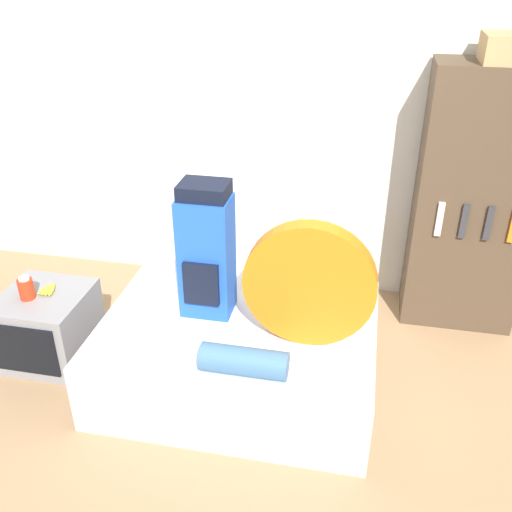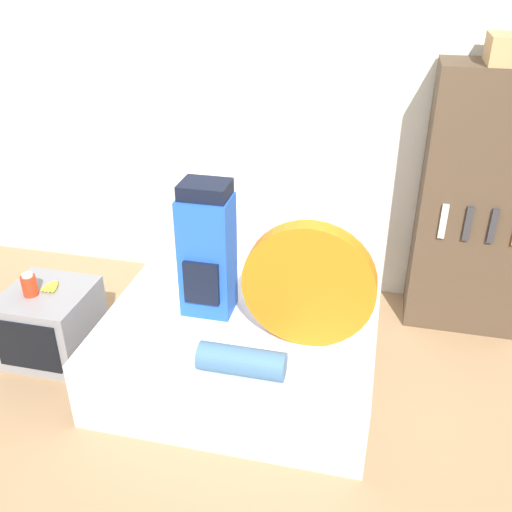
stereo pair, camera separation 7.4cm
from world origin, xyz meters
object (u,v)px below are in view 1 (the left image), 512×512
at_px(backpack, 206,252).
at_px(bookshelf, 473,202).
at_px(sleeping_roll, 244,362).
at_px(canister, 26,288).
at_px(tent_bag, 309,284).
at_px(television, 48,326).

distance_m(backpack, bookshelf, 1.82).
bearing_deg(sleeping_roll, canister, 165.26).
height_order(sleeping_roll, canister, canister).
xyz_separation_m(sleeping_roll, bookshelf, (1.23, 1.45, 0.38)).
relative_size(canister, bookshelf, 0.08).
height_order(backpack, canister, backpack).
xyz_separation_m(tent_bag, canister, (-1.74, 0.02, -0.26)).
height_order(canister, bookshelf, bookshelf).
relative_size(television, bookshelf, 0.31).
distance_m(television, canister, 0.31).
xyz_separation_m(television, canister, (-0.07, -0.04, 0.30)).
height_order(tent_bag, television, tent_bag).
bearing_deg(bookshelf, television, -158.69).
relative_size(tent_bag, bookshelf, 0.40).
relative_size(tent_bag, sleeping_roll, 1.58).
bearing_deg(backpack, canister, -172.45).
distance_m(sleeping_roll, canister, 1.51).
bearing_deg(television, tent_bag, -2.26).
xyz_separation_m(sleeping_roll, canister, (-1.46, 0.38, 0.02)).
height_order(tent_bag, bookshelf, bookshelf).
relative_size(backpack, tent_bag, 1.14).
bearing_deg(canister, tent_bag, -0.82).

